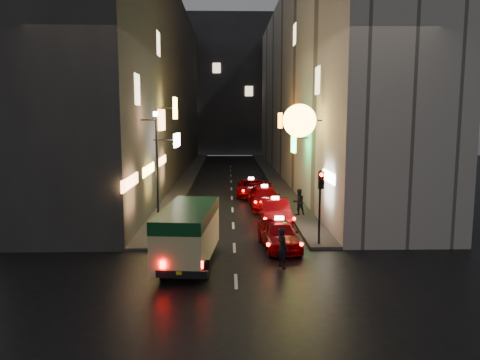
{
  "coord_description": "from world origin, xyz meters",
  "views": [
    {
      "loc": [
        -0.28,
        -12.78,
        6.12
      ],
      "look_at": [
        0.38,
        13.0,
        2.6
      ],
      "focal_mm": 35.0,
      "sensor_mm": 36.0,
      "label": 1
    }
  ],
  "objects": [
    {
      "name": "pedestrian_sidewalk",
      "position": [
        4.01,
        15.15,
        1.05
      ],
      "size": [
        0.78,
        0.62,
        1.8
      ],
      "primitive_type": "imported",
      "rotation": [
        0.0,
        0.0,
        3.46
      ],
      "color": "black",
      "rests_on": "sidewalk_right"
    },
    {
      "name": "building_left",
      "position": [
        -8.0,
        33.99,
        9.0
      ],
      "size": [
        7.58,
        52.27,
        18.0
      ],
      "color": "#393634",
      "rests_on": "ground"
    },
    {
      "name": "sidewalk_right",
      "position": [
        4.25,
        34.0,
        0.07
      ],
      "size": [
        1.5,
        52.0,
        0.15
      ],
      "primitive_type": "cube",
      "color": "#413E3C",
      "rests_on": "ground"
    },
    {
      "name": "taxi_third",
      "position": [
        2.15,
        18.0,
        0.84
      ],
      "size": [
        2.33,
        5.35,
        1.85
      ],
      "color": "#870207",
      "rests_on": "ground"
    },
    {
      "name": "sidewalk_left",
      "position": [
        -4.25,
        34.0,
        0.07
      ],
      "size": [
        1.5,
        52.0,
        0.15
      ],
      "primitive_type": "cube",
      "color": "#413E3C",
      "rests_on": "ground"
    },
    {
      "name": "taxi_far",
      "position": [
        1.48,
        22.8,
        0.76
      ],
      "size": [
        2.22,
        4.88,
        1.69
      ],
      "color": "#870207",
      "rests_on": "ground"
    },
    {
      "name": "taxi_near",
      "position": [
        2.09,
        8.4,
        0.79
      ],
      "size": [
        2.54,
        5.14,
        1.75
      ],
      "color": "#870207",
      "rests_on": "ground"
    },
    {
      "name": "minibus",
      "position": [
        -1.95,
        6.2,
        1.51
      ],
      "size": [
        2.47,
        5.72,
        2.39
      ],
      "color": "beige",
      "rests_on": "ground"
    },
    {
      "name": "lamp_post",
      "position": [
        -4.2,
        13.0,
        3.72
      ],
      "size": [
        0.28,
        0.28,
        6.22
      ],
      "color": "black",
      "rests_on": "sidewalk_left"
    },
    {
      "name": "ground",
      "position": [
        0.0,
        0.0,
        0.0
      ],
      "size": [
        120.0,
        120.0,
        0.0
      ],
      "primitive_type": "plane",
      "color": "black",
      "rests_on": "ground"
    },
    {
      "name": "traffic_light",
      "position": [
        4.0,
        8.47,
        2.69
      ],
      "size": [
        0.26,
        0.43,
        3.5
      ],
      "color": "black",
      "rests_on": "sidewalk_right"
    },
    {
      "name": "taxi_second",
      "position": [
        2.38,
        13.2,
        0.85
      ],
      "size": [
        2.22,
        5.36,
        1.87
      ],
      "color": "#870207",
      "rests_on": "ground"
    },
    {
      "name": "building_far",
      "position": [
        0.0,
        66.0,
        11.0
      ],
      "size": [
        30.0,
        10.0,
        22.0
      ],
      "primitive_type": "cube",
      "color": "#333339",
      "rests_on": "ground"
    },
    {
      "name": "building_right",
      "position": [
        8.0,
        33.99,
        9.0
      ],
      "size": [
        8.2,
        52.0,
        18.0
      ],
      "color": "#A6A098",
      "rests_on": "ground"
    },
    {
      "name": "pedestrian_crossing",
      "position": [
        1.91,
        5.56,
        0.94
      ],
      "size": [
        0.62,
        0.73,
        1.88
      ],
      "primitive_type": "imported",
      "rotation": [
        0.0,
        0.0,
        1.99
      ],
      "color": "black",
      "rests_on": "ground"
    }
  ]
}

